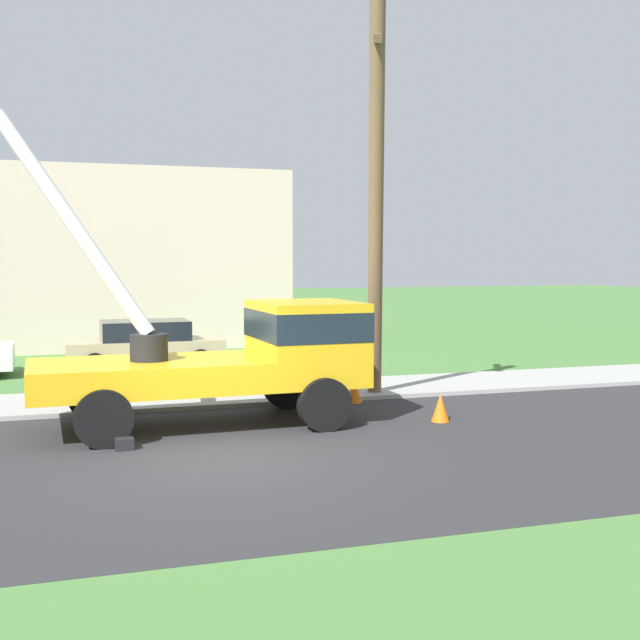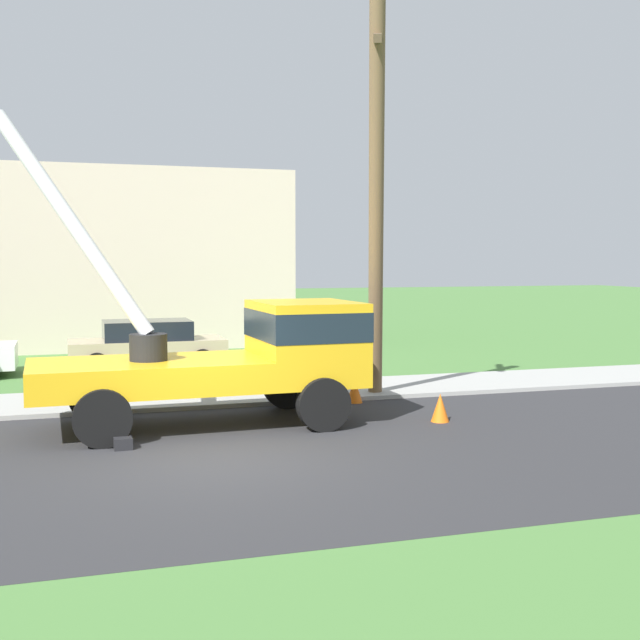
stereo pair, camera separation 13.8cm
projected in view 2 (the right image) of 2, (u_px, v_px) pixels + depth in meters
name	position (u px, v px, depth m)	size (l,w,h in m)	color
ground_plane	(151.00, 365.00, 24.11)	(120.00, 120.00, 0.00)	#477538
road_asphalt	(220.00, 459.00, 12.67)	(80.00, 8.52, 0.01)	#2B2B2D
sidewalk_strip	(177.00, 398.00, 18.05)	(80.00, 2.78, 0.10)	#9E9E99
utility_truck	(242.00, 351.00, 15.41)	(6.84, 3.21, 5.98)	gold
leaning_utility_pole	(376.00, 199.00, 16.97)	(1.40, 3.15, 8.72)	brown
traffic_cone_ahead	(440.00, 408.00, 15.59)	(0.36, 0.36, 0.56)	orange
traffic_cone_curbside	(355.00, 390.00, 17.67)	(0.36, 0.36, 0.56)	orange
parked_sedan_tan	(147.00, 345.00, 23.01)	(4.42, 2.06, 1.42)	tan
lowrise_building_backdrop	(37.00, 259.00, 29.12)	(18.00, 6.00, 6.40)	beige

